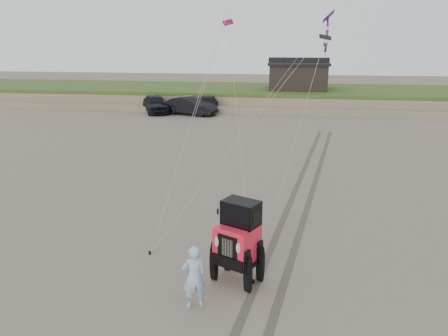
{
  "coord_description": "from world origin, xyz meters",
  "views": [
    {
      "loc": [
        1.2,
        -11.67,
        7.0
      ],
      "look_at": [
        -1.0,
        3.0,
        2.6
      ],
      "focal_mm": 35.0,
      "sensor_mm": 36.0,
      "label": 1
    }
  ],
  "objects": [
    {
      "name": "ground",
      "position": [
        0.0,
        0.0,
        0.0
      ],
      "size": [
        160.0,
        160.0,
        0.0
      ],
      "primitive_type": "plane",
      "color": "#6B6054",
      "rests_on": "ground"
    },
    {
      "name": "dune_ridge",
      "position": [
        0.0,
        37.5,
        0.82
      ],
      "size": [
        160.0,
        14.25,
        1.73
      ],
      "color": "#7A6B54",
      "rests_on": "ground"
    },
    {
      "name": "cabin",
      "position": [
        2.0,
        37.0,
        3.24
      ],
      "size": [
        6.4,
        5.4,
        3.35
      ],
      "color": "black",
      "rests_on": "dune_ridge"
    },
    {
      "name": "truck_a",
      "position": [
        -11.82,
        29.74,
        0.88
      ],
      "size": [
        4.14,
        5.52,
        1.75
      ],
      "primitive_type": "imported",
      "rotation": [
        0.0,
        0.0,
        0.46
      ],
      "color": "black",
      "rests_on": "ground"
    },
    {
      "name": "truck_b",
      "position": [
        -8.18,
        28.99,
        0.86
      ],
      "size": [
        5.52,
        3.17,
        1.72
      ],
      "primitive_type": "imported",
      "rotation": [
        0.0,
        0.0,
        1.3
      ],
      "color": "black",
      "rests_on": "ground"
    },
    {
      "name": "truck_c",
      "position": [
        -6.92,
        30.42,
        0.78
      ],
      "size": [
        2.59,
        5.52,
        1.56
      ],
      "primitive_type": "imported",
      "rotation": [
        0.0,
        0.0,
        0.08
      ],
      "color": "black",
      "rests_on": "ground"
    },
    {
      "name": "jeep",
      "position": [
        -0.14,
        -0.1,
        1.0
      ],
      "size": [
        4.4,
        5.87,
        2.01
      ],
      "primitive_type": null,
      "rotation": [
        0.0,
        0.0,
        -0.44
      ],
      "color": "#FB203C",
      "rests_on": "ground"
    },
    {
      "name": "man",
      "position": [
        -1.13,
        -1.56,
        0.9
      ],
      "size": [
        0.77,
        0.65,
        1.79
      ],
      "primitive_type": "imported",
      "rotation": [
        0.0,
        0.0,
        3.53
      ],
      "color": "#84A9CC",
      "rests_on": "ground"
    },
    {
      "name": "stake_main",
      "position": [
        -3.26,
        1.13,
        0.06
      ],
      "size": [
        0.08,
        0.08,
        0.12
      ],
      "primitive_type": "cylinder",
      "color": "black",
      "rests_on": "ground"
    },
    {
      "name": "stake_aux",
      "position": [
        0.36,
        -0.17,
        0.06
      ],
      "size": [
        0.08,
        0.08,
        0.12
      ],
      "primitive_type": "cylinder",
      "color": "black",
      "rests_on": "ground"
    },
    {
      "name": "tire_tracks",
      "position": [
        2.0,
        8.0,
        0.0
      ],
      "size": [
        5.22,
        29.74,
        0.01
      ],
      "color": "#4C443D",
      "rests_on": "ground"
    }
  ]
}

